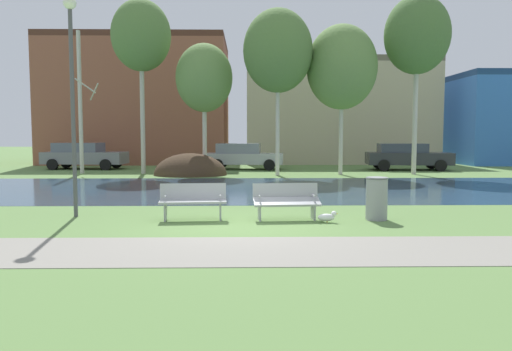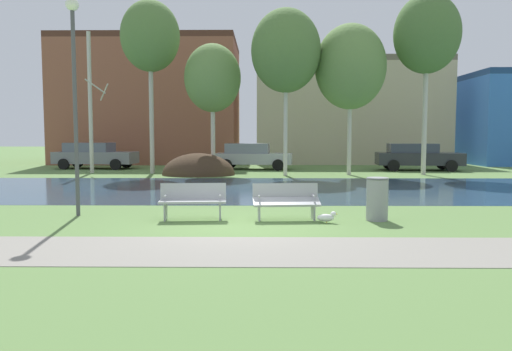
# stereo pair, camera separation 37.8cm
# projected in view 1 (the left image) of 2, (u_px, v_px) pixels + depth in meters

# --- Properties ---
(ground_plane) EXTENTS (120.00, 120.00, 0.00)m
(ground_plane) POSITION_uv_depth(u_px,v_px,m) (243.00, 183.00, 21.25)
(ground_plane) COLOR #5B7F42
(paved_path_strip) EXTENTS (60.00, 2.28, 0.01)m
(paved_path_strip) POSITION_uv_depth(u_px,v_px,m) (238.00, 251.00, 8.93)
(paved_path_strip) COLOR gray
(paved_path_strip) RESTS_ON ground
(river_band) EXTENTS (80.00, 8.99, 0.01)m
(river_band) POSITION_uv_depth(u_px,v_px,m) (242.00, 189.00, 19.00)
(river_band) COLOR #2D475B
(river_band) RESTS_ON ground
(soil_mound) EXTENTS (3.67, 3.06, 2.20)m
(soil_mound) POSITION_uv_depth(u_px,v_px,m) (190.00, 175.00, 25.33)
(soil_mound) COLOR #423021
(soil_mound) RESTS_ON ground
(bench_left) EXTENTS (1.64, 0.67, 0.87)m
(bench_left) POSITION_uv_depth(u_px,v_px,m) (193.00, 200.00, 12.10)
(bench_left) COLOR #9EA0A3
(bench_left) RESTS_ON ground
(bench_right) EXTENTS (1.64, 0.67, 0.87)m
(bench_right) POSITION_uv_depth(u_px,v_px,m) (286.00, 200.00, 12.14)
(bench_right) COLOR #9EA0A3
(bench_right) RESTS_ON ground
(trash_bin) EXTENTS (0.54, 0.54, 1.03)m
(trash_bin) POSITION_uv_depth(u_px,v_px,m) (377.00, 198.00, 12.13)
(trash_bin) COLOR gray
(trash_bin) RESTS_ON ground
(seagull) EXTENTS (0.48, 0.18, 0.27)m
(seagull) POSITION_uv_depth(u_px,v_px,m) (327.00, 217.00, 11.76)
(seagull) COLOR white
(seagull) RESTS_ON ground
(streetlamp) EXTENTS (0.32, 0.32, 5.40)m
(streetlamp) POSITION_uv_depth(u_px,v_px,m) (72.00, 71.00, 12.33)
(streetlamp) COLOR #4C4C51
(streetlamp) RESTS_ON ground
(birch_far_left) EXTENTS (1.12, 1.86, 7.36)m
(birch_far_left) POSITION_uv_depth(u_px,v_px,m) (81.00, 102.00, 26.06)
(birch_far_left) COLOR beige
(birch_far_left) RESTS_ON ground
(birch_left) EXTENTS (3.03, 3.03, 9.07)m
(birch_left) POSITION_uv_depth(u_px,v_px,m) (141.00, 36.00, 25.60)
(birch_left) COLOR #BCB7A8
(birch_left) RESTS_ON ground
(birch_center_left) EXTENTS (2.92, 2.92, 6.69)m
(birch_center_left) POSITION_uv_depth(u_px,v_px,m) (204.00, 78.00, 25.80)
(birch_center_left) COLOR beige
(birch_center_left) RESTS_ON ground
(birch_center) EXTENTS (3.40, 3.40, 8.17)m
(birch_center) POSITION_uv_depth(u_px,v_px,m) (278.00, 51.00, 24.57)
(birch_center) COLOR beige
(birch_center) RESTS_ON ground
(birch_center_right) EXTENTS (3.53, 3.53, 7.53)m
(birch_center_right) POSITION_uv_depth(u_px,v_px,m) (342.00, 67.00, 25.21)
(birch_center_right) COLOR beige
(birch_center_right) RESTS_ON ground
(birch_right) EXTENTS (3.27, 3.27, 9.01)m
(birch_right) POSITION_uv_depth(u_px,v_px,m) (417.00, 35.00, 25.23)
(birch_right) COLOR beige
(birch_right) RESTS_ON ground
(parked_van_nearest_grey) EXTENTS (4.85, 2.31, 1.55)m
(parked_van_nearest_grey) POSITION_uv_depth(u_px,v_px,m) (83.00, 155.00, 29.49)
(parked_van_nearest_grey) COLOR slate
(parked_van_nearest_grey) RESTS_ON ground
(parked_sedan_second_silver) EXTENTS (4.58, 2.27, 1.52)m
(parked_sedan_second_silver) POSITION_uv_depth(u_px,v_px,m) (243.00, 156.00, 29.28)
(parked_sedan_second_silver) COLOR #B2B5BC
(parked_sedan_second_silver) RESTS_ON ground
(parked_hatch_third_dark) EXTENTS (4.82, 2.40, 1.52)m
(parked_hatch_third_dark) POSITION_uv_depth(u_px,v_px,m) (407.00, 156.00, 28.74)
(parked_hatch_third_dark) COLOR #282B30
(parked_hatch_third_dark) RESTS_ON ground
(building_brick_low) EXTENTS (12.43, 8.44, 8.74)m
(building_brick_low) POSITION_uv_depth(u_px,v_px,m) (141.00, 102.00, 36.68)
(building_brick_low) COLOR brown
(building_brick_low) RESTS_ON ground
(building_beige_block) EXTENTS (13.05, 6.75, 7.26)m
(building_beige_block) POSITION_uv_depth(u_px,v_px,m) (337.00, 112.00, 36.51)
(building_beige_block) COLOR #BCAD8E
(building_beige_block) RESTS_ON ground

